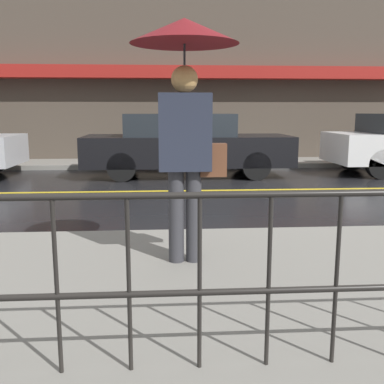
# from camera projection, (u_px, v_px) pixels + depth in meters

# --- Properties ---
(ground_plane) EXTENTS (80.00, 80.00, 0.00)m
(ground_plane) POSITION_uv_depth(u_px,v_px,m) (258.00, 190.00, 8.74)
(ground_plane) COLOR black
(sidewalk_near) EXTENTS (28.00, 3.18, 0.12)m
(sidewalk_near) POSITION_uv_depth(u_px,v_px,m) (378.00, 280.00, 3.93)
(sidewalk_near) COLOR gray
(sidewalk_near) RESTS_ON ground_plane
(sidewalk_far) EXTENTS (28.00, 1.66, 0.12)m
(sidewalk_far) POSITION_uv_depth(u_px,v_px,m) (227.00, 163.00, 12.78)
(sidewalk_far) COLOR gray
(sidewalk_far) RESTS_ON ground_plane
(lane_marking) EXTENTS (25.20, 0.12, 0.01)m
(lane_marking) POSITION_uv_depth(u_px,v_px,m) (258.00, 190.00, 8.73)
(lane_marking) COLOR gold
(lane_marking) RESTS_ON ground_plane
(building_storefront) EXTENTS (28.00, 0.85, 4.83)m
(building_storefront) POSITION_uv_depth(u_px,v_px,m) (224.00, 80.00, 13.29)
(building_storefront) COLOR #4C4238
(building_storefront) RESTS_ON ground_plane
(pedestrian) EXTENTS (0.95, 0.95, 2.18)m
(pedestrian) POSITION_uv_depth(u_px,v_px,m) (185.00, 83.00, 3.95)
(pedestrian) COLOR #333338
(pedestrian) RESTS_ON sidewalk_near
(car_black) EXTENTS (4.78, 1.73, 1.45)m
(car_black) POSITION_uv_depth(u_px,v_px,m) (185.00, 144.00, 10.50)
(car_black) COLOR black
(car_black) RESTS_ON ground_plane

